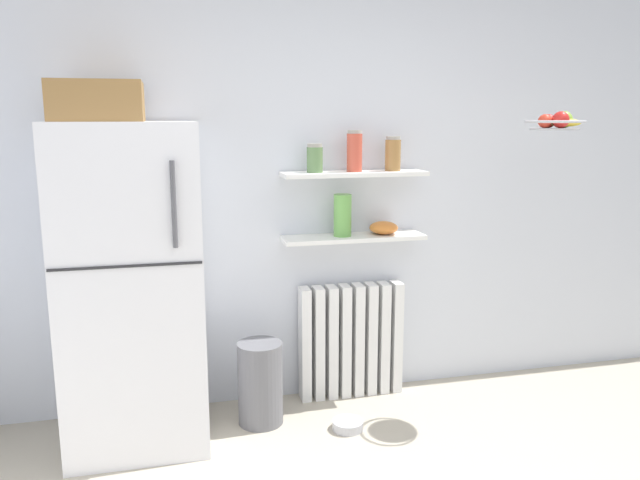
% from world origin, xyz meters
% --- Properties ---
extents(back_wall, '(7.04, 0.10, 2.60)m').
position_xyz_m(back_wall, '(0.00, 2.05, 1.30)').
color(back_wall, silver).
rests_on(back_wall, ground_plane).
extents(refrigerator, '(0.70, 0.68, 1.86)m').
position_xyz_m(refrigerator, '(-1.19, 1.68, 0.88)').
color(refrigerator, silver).
rests_on(refrigerator, ground_plane).
extents(radiator, '(0.64, 0.12, 0.70)m').
position_xyz_m(radiator, '(0.06, 1.92, 0.35)').
color(radiator, white).
rests_on(radiator, ground_plane).
extents(wall_shelf_lower, '(0.84, 0.22, 0.02)m').
position_xyz_m(wall_shelf_lower, '(0.06, 1.89, 1.00)').
color(wall_shelf_lower, white).
extents(wall_shelf_upper, '(0.84, 0.22, 0.02)m').
position_xyz_m(wall_shelf_upper, '(0.06, 1.89, 1.37)').
color(wall_shelf_upper, white).
extents(storage_jar_0, '(0.09, 0.09, 0.16)m').
position_xyz_m(storage_jar_0, '(-0.17, 1.89, 1.46)').
color(storage_jar_0, '#5B7F4C').
rests_on(storage_jar_0, wall_shelf_upper).
extents(storage_jar_1, '(0.09, 0.09, 0.24)m').
position_xyz_m(storage_jar_1, '(0.06, 1.89, 1.50)').
color(storage_jar_1, '#C64C38').
rests_on(storage_jar_1, wall_shelf_upper).
extents(storage_jar_2, '(0.09, 0.09, 0.20)m').
position_xyz_m(storage_jar_2, '(0.30, 1.89, 1.48)').
color(storage_jar_2, olive).
rests_on(storage_jar_2, wall_shelf_upper).
extents(vase, '(0.10, 0.10, 0.24)m').
position_xyz_m(vase, '(-0.01, 1.89, 1.13)').
color(vase, '#66A84C').
rests_on(vase, wall_shelf_lower).
extents(shelf_bowl, '(0.17, 0.17, 0.08)m').
position_xyz_m(shelf_bowl, '(0.25, 1.89, 1.05)').
color(shelf_bowl, orange).
rests_on(shelf_bowl, wall_shelf_lower).
extents(trash_bin, '(0.25, 0.25, 0.47)m').
position_xyz_m(trash_bin, '(-0.53, 1.69, 0.23)').
color(trash_bin, slate).
rests_on(trash_bin, ground_plane).
extents(pet_food_bowl, '(0.17, 0.17, 0.05)m').
position_xyz_m(pet_food_bowl, '(-0.08, 1.49, 0.03)').
color(pet_food_bowl, '#B7B7BC').
rests_on(pet_food_bowl, ground_plane).
extents(hanging_fruit_basket, '(0.32, 0.32, 0.10)m').
position_xyz_m(hanging_fruit_basket, '(1.06, 1.45, 1.66)').
color(hanging_fruit_basket, '#B2B2B7').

